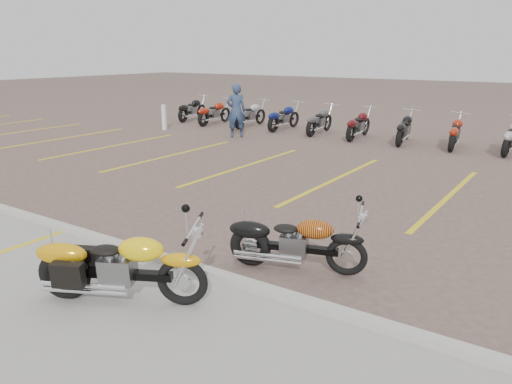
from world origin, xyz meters
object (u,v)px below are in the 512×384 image
Objects in this scene: flame_cruiser at (294,244)px; person_a at (236,111)px; yellow_cruiser at (118,269)px; bollard at (164,117)px.

flame_cruiser is 1.00× the size of person_a.
yellow_cruiser is 2.44m from flame_cruiser.
bollard reaches higher than flame_cruiser.
person_a is 1.93× the size of bollard.
yellow_cruiser is 2.01× the size of bollard.
yellow_cruiser is 1.04× the size of person_a.
bollard is at bearing 105.35° from yellow_cruiser.
bollard reaches higher than yellow_cruiser.
bollard is at bearing 123.45° from flame_cruiser.
flame_cruiser is (1.33, 2.05, -0.04)m from yellow_cruiser.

